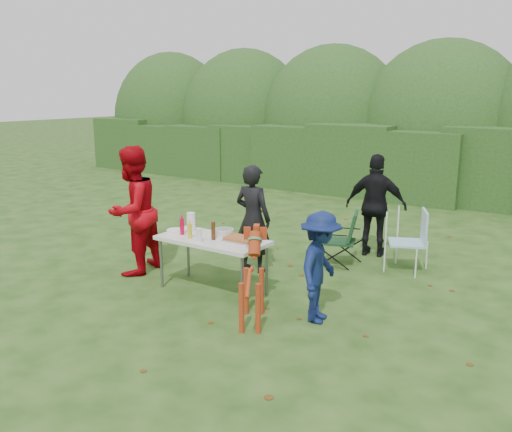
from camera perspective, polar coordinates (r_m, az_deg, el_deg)
The scene contains 20 objects.
ground at distance 7.11m, azimuth -3.36°, elevation -8.91°, with size 80.00×80.00×0.00m, color #1E4211.
hedge_row at distance 13.95m, azimuth 16.89°, elevation 5.10°, with size 22.00×1.40×1.70m, color #23471C.
shrub_backdrop at distance 15.40m, azimuth 18.86°, elevation 8.48°, with size 20.00×2.60×3.20m, color #3D6628.
folding_table at distance 7.24m, azimuth -4.60°, elevation -2.78°, with size 1.50×0.70×0.74m.
person_cook at distance 8.03m, azimuth -0.33°, elevation -0.27°, with size 0.59×0.39×1.61m, color black.
person_red_jacket at distance 8.11m, azimuth -12.87°, elevation 0.55°, with size 0.92×0.71×1.89m, color #AF030E.
person_black_puffy at distance 8.98m, azimuth 12.51°, elevation 1.07°, with size 0.98×0.41×1.67m, color black.
child at distance 6.35m, azimuth 6.76°, elevation -5.38°, with size 0.85×0.49×1.32m, color #0E1C4E.
dog at distance 6.29m, azimuth -0.44°, elevation -6.97°, with size 1.06×0.42×1.01m, color #9F3415, non-canonical shape.
camping_chair at distance 8.46m, azimuth 8.75°, elevation -2.33°, with size 0.54×0.54×0.87m, color #173C1F, non-canonical shape.
lawn_chair at distance 8.41m, azimuth 15.59°, elevation -2.46°, with size 0.56×0.56×0.95m, color #42A5C9, non-canonical shape.
food_tray at distance 7.08m, azimuth -1.57°, elevation -2.58°, with size 0.45×0.30×0.02m, color #B7B7BA.
focaccia_bread at distance 7.07m, azimuth -1.57°, elevation -2.37°, with size 0.40×0.26×0.04m, color #AC5D2F.
mustard_bottle at distance 7.24m, azimuth -6.98°, elevation -1.58°, with size 0.06×0.06×0.20m, color gold.
ketchup_bottle at distance 7.44m, azimuth -7.80°, elevation -1.11°, with size 0.06×0.06×0.22m, color #BC042C.
beer_bottle at distance 7.14m, azimuth -4.52°, elevation -1.56°, with size 0.06×0.06×0.24m, color #47230F.
paper_towel_roll at distance 7.61m, azimuth -6.85°, elevation -0.61°, with size 0.12×0.12×0.26m, color white.
cup_stack at distance 7.06m, azimuth -6.03°, elevation -2.01°, with size 0.08×0.08×0.18m, color white.
pasta_bowl at distance 7.32m, azimuth -3.38°, elevation -1.75°, with size 0.26×0.26×0.10m, color silver.
plate_stack at distance 7.55m, azimuth -8.47°, elevation -1.59°, with size 0.24×0.24×0.05m, color white.
Camera 1 is at (4.00, -5.24, 2.67)m, focal length 38.00 mm.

